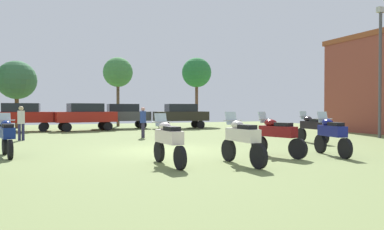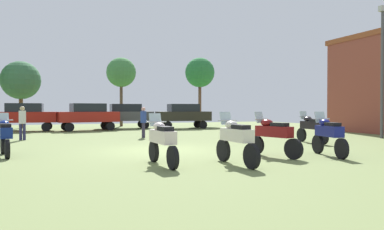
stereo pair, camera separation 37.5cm
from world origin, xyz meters
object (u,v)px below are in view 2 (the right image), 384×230
Objects in this scene: motorcycle_3 at (162,140)px; car_4 at (25,115)px; motorcycle_6 at (329,134)px; tree_3 at (21,81)px; person_1 at (22,120)px; person_2 at (143,120)px; car_2 at (183,114)px; tree_6 at (200,73)px; motorcycle_5 at (273,135)px; lamp_post at (382,65)px; tree_1 at (121,73)px; motorcycle_4 at (236,139)px; motorcycle_10 at (5,135)px; car_1 at (88,115)px; motorcycle_8 at (311,127)px; car_3 at (126,114)px.

motorcycle_3 is 0.49× the size of car_4.
tree_3 is at bearing 128.10° from motorcycle_6.
person_2 is at bearing -2.65° from person_1.
car_2 is 2.61× the size of person_2.
motorcycle_6 is at bearing -102.25° from tree_6.
tree_3 is at bearing 178.94° from tree_6.
tree_6 is at bearing 57.92° from motorcycle_5.
person_2 is 0.26× the size of tree_6.
motorcycle_3 is 5.82m from motorcycle_6.
motorcycle_3 is at bearing -161.93° from lamp_post.
motorcycle_5 is 0.35× the size of tree_1.
motorcycle_4 is at bearing -73.18° from tree_3.
car_2 is at bearing 39.08° from motorcycle_10.
motorcycle_5 is at bearing -173.94° from car_1.
motorcycle_6 is (3.84, 0.53, -0.01)m from motorcycle_4.
motorcycle_5 reaches higher than motorcycle_10.
motorcycle_4 is 3.88m from motorcycle_6.
motorcycle_4 reaches higher than motorcycle_6.
car_1 reaches higher than motorcycle_10.
motorcycle_6 is 24.03m from tree_1.
car_4 reaches higher than person_2.
tree_3 is at bearing 99.68° from motorcycle_3.
tree_3 reaches higher than motorcycle_6.
tree_6 is at bearing 87.37° from motorcycle_8.
motorcycle_8 is (8.48, 3.82, 0.01)m from motorcycle_3.
car_2 is at bearing -98.11° from car_1.
car_1 is at bearing -47.55° from tree_3.
lamp_post reaches higher than person_1.
motorcycle_3 is 0.99× the size of motorcycle_4.
person_2 reaches higher than motorcycle_4.
lamp_post is at bearing 21.24° from motorcycle_4.
car_4 is (-4.60, 18.45, 0.45)m from motorcycle_3.
tree_1 is (3.19, 23.35, 4.21)m from motorcycle_3.
person_1 is at bearing 143.67° from car_1.
tree_6 reaches higher than car_3.
motorcycle_4 reaches higher than motorcycle_8.
car_3 is at bearing -69.22° from car_1.
motorcycle_6 is at bearing -4.64° from motorcycle_3.
motorcycle_6 is (1.85, -0.54, -0.00)m from motorcycle_5.
car_3 and car_4 have the same top height.
car_2 is at bearing 98.31° from motorcycle_6.
car_2 reaches higher than motorcycle_3.
person_2 is 16.11m from tree_6.
motorcycle_6 is 1.25× the size of person_2.
motorcycle_10 is at bearing -88.32° from person_1.
tree_3 reaches higher than person_2.
motorcycle_6 is 21.33m from car_4.
motorcycle_4 is at bearing -166.86° from motorcycle_5.
car_3 is at bearing 114.43° from motorcycle_8.
car_1 is (-6.15, 17.80, 0.44)m from motorcycle_6.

